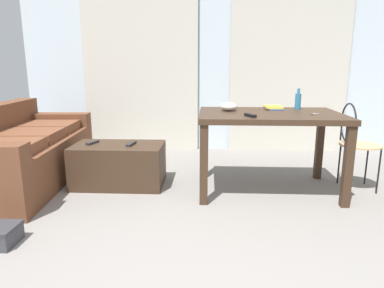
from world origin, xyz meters
TOP-DOWN VIEW (x-y plane):
  - ground_plane at (0.00, 1.29)m, footprint 8.10×8.10m
  - wall_back at (0.00, 3.38)m, footprint 5.37×0.10m
  - curtains at (0.00, 3.29)m, footprint 3.67×0.03m
  - couch at (-1.99, 1.72)m, footprint 0.99×1.99m
  - coffee_table at (-0.97, 1.71)m, footprint 0.89×0.51m
  - craft_table at (0.51, 1.64)m, footprint 1.32×0.88m
  - wire_chair at (1.35, 1.73)m, footprint 0.39×0.39m
  - bottle_near at (0.84, 1.93)m, footprint 0.06×0.06m
  - bowl at (0.13, 1.76)m, footprint 0.17×0.17m
  - book_stack at (0.59, 1.90)m, footprint 0.18×0.24m
  - tv_remote_on_table at (0.30, 1.36)m, footprint 0.10×0.15m
  - scissors at (0.88, 1.53)m, footprint 0.10×0.12m
  - tv_remote_primary at (-0.83, 1.70)m, footprint 0.07×0.19m
  - tv_remote_secondary at (-1.23, 1.74)m, footprint 0.10×0.17m

SIDE VIEW (x-z plane):
  - ground_plane at x=0.00m, z-range 0.00..0.00m
  - coffee_table at x=-0.97m, z-range 0.00..0.42m
  - couch at x=-1.99m, z-range -0.08..0.71m
  - tv_remote_secondary at x=-1.23m, z-range 0.42..0.45m
  - tv_remote_primary at x=-0.83m, z-range 0.42..0.45m
  - wire_chair at x=1.35m, z-range 0.10..0.95m
  - craft_table at x=0.51m, z-range 0.28..1.05m
  - scissors at x=0.88m, z-range 0.76..0.77m
  - tv_remote_on_table at x=0.30m, z-range 0.76..0.79m
  - book_stack at x=0.59m, z-range 0.76..0.80m
  - bowl at x=0.13m, z-range 0.76..0.85m
  - bottle_near at x=0.84m, z-range 0.74..0.95m
  - curtains at x=0.00m, z-range 0.00..2.35m
  - wall_back at x=0.00m, z-range 0.00..2.58m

